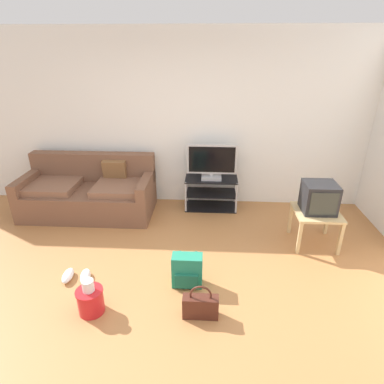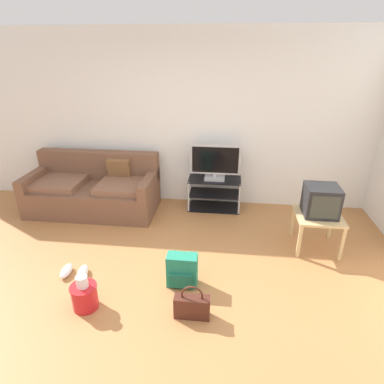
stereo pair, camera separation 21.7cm
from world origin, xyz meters
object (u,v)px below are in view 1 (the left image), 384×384
(side_table, at_px, (316,216))
(couch, at_px, (90,193))
(tv_stand, at_px, (211,193))
(backpack, at_px, (187,271))
(flat_tv, at_px, (212,162))
(crt_tv, at_px, (319,197))
(sneakers_pair, at_px, (77,276))
(handbag, at_px, (200,306))
(cleaning_bucket, at_px, (90,299))

(side_table, bearing_deg, couch, 167.34)
(tv_stand, height_order, backpack, tv_stand)
(couch, relative_size, flat_tv, 2.58)
(crt_tv, xyz_separation_m, sneakers_pair, (-2.87, -0.93, -0.62))
(backpack, relative_size, handbag, 1.02)
(side_table, distance_m, backpack, 1.87)
(couch, xyz_separation_m, backpack, (1.65, -1.66, -0.14))
(handbag, bearing_deg, crt_tv, 43.82)
(couch, bearing_deg, sneakers_pair, -76.49)
(tv_stand, distance_m, handbag, 2.36)
(tv_stand, relative_size, flat_tv, 1.07)
(tv_stand, relative_size, backpack, 2.19)
(tv_stand, bearing_deg, handbag, -92.12)
(backpack, bearing_deg, cleaning_bucket, -154.30)
(tv_stand, height_order, cleaning_bucket, tv_stand)
(tv_stand, bearing_deg, sneakers_pair, -128.43)
(handbag, bearing_deg, backpack, 109.58)
(side_table, height_order, sneakers_pair, side_table)
(flat_tv, xyz_separation_m, handbag, (-0.09, -2.34, -0.66))
(cleaning_bucket, height_order, sneakers_pair, cleaning_bucket)
(couch, relative_size, side_table, 3.51)
(tv_stand, xyz_separation_m, cleaning_bucket, (-1.17, -2.36, -0.10))
(flat_tv, relative_size, crt_tv, 1.90)
(couch, bearing_deg, tv_stand, 7.51)
(side_table, relative_size, crt_tv, 1.40)
(backpack, bearing_deg, couch, 134.29)
(couch, bearing_deg, side_table, -12.66)
(crt_tv, bearing_deg, backpack, -149.75)
(crt_tv, height_order, handbag, crt_tv)
(flat_tv, bearing_deg, crt_tv, -34.72)
(handbag, xyz_separation_m, cleaning_bucket, (-1.08, -0.00, 0.03))
(couch, bearing_deg, flat_tv, 6.85)
(backpack, bearing_deg, sneakers_pair, 178.87)
(couch, height_order, side_table, couch)
(backpack, xyz_separation_m, handbag, (0.16, -0.45, -0.05))
(backpack, xyz_separation_m, sneakers_pair, (-1.26, 0.01, -0.14))
(tv_stand, bearing_deg, side_table, -35.80)
(handbag, distance_m, cleaning_bucket, 1.08)
(cleaning_bucket, bearing_deg, handbag, 0.11)
(cleaning_bucket, relative_size, sneakers_pair, 1.09)
(flat_tv, height_order, handbag, flat_tv)
(couch, height_order, flat_tv, flat_tv)
(couch, xyz_separation_m, flat_tv, (1.90, 0.23, 0.46))
(side_table, height_order, handbag, side_table)
(crt_tv, xyz_separation_m, handbag, (-1.45, -1.39, -0.54))
(side_table, bearing_deg, crt_tv, 90.00)
(couch, relative_size, cleaning_bucket, 5.18)
(couch, xyz_separation_m, side_table, (3.26, -0.73, 0.08))
(tv_stand, bearing_deg, crt_tv, -35.36)
(couch, height_order, cleaning_bucket, couch)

